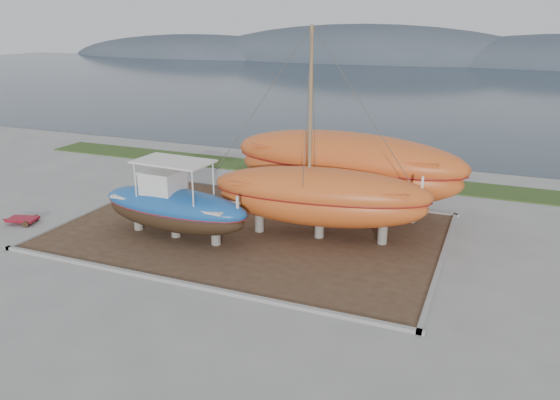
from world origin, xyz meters
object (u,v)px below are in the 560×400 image
at_px(white_dinghy, 161,199).
at_px(orange_sailboat, 321,137).
at_px(blue_caique, 174,199).
at_px(orange_bare_hull, 345,174).
at_px(red_trailer, 23,221).

height_order(white_dinghy, orange_sailboat, orange_sailboat).
distance_m(blue_caique, orange_bare_hull, 9.13).
bearing_deg(orange_sailboat, white_dinghy, 169.80).
height_order(blue_caique, red_trailer, blue_caique).
bearing_deg(blue_caique, red_trailer, -167.51).
xyz_separation_m(orange_sailboat, orange_bare_hull, (0.03, 4.06, -2.72)).
bearing_deg(blue_caique, orange_sailboat, 24.91).
bearing_deg(orange_sailboat, blue_caique, -165.29).
xyz_separation_m(blue_caique, orange_bare_hull, (6.32, 6.59, 0.22)).
height_order(orange_sailboat, red_trailer, orange_sailboat).
xyz_separation_m(orange_sailboat, red_trailer, (-14.53, -3.90, -4.71)).
distance_m(white_dinghy, orange_sailboat, 10.09).
height_order(white_dinghy, orange_bare_hull, orange_bare_hull).
xyz_separation_m(blue_caique, orange_sailboat, (6.30, 2.53, 2.94)).
height_order(blue_caique, white_dinghy, blue_caique).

